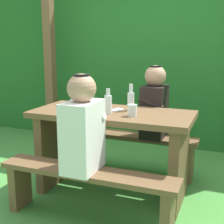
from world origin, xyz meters
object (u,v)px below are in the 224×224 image
at_px(drinking_glass, 132,110).
at_px(bottle_center, 131,100).
at_px(bench_near, 87,185).
at_px(cell_phone, 117,110).
at_px(person_black_coat, 154,105).
at_px(bench_far, 130,144).
at_px(bottle_right, 89,99).
at_px(picnic_table, 112,139).
at_px(person_white_shirt, 83,127).
at_px(bottle_left, 108,103).

height_order(drinking_glass, bottle_center, bottle_center).
distance_m(bench_near, cell_phone, 0.74).
relative_size(bench_near, bottle_center, 5.92).
xyz_separation_m(drinking_glass, cell_phone, (-0.20, 0.16, -0.04)).
height_order(bench_near, person_black_coat, person_black_coat).
bearing_deg(cell_phone, person_black_coat, 76.62).
distance_m(bench_far, bottle_right, 0.81).
bearing_deg(bottle_right, bench_far, 68.79).
distance_m(picnic_table, person_white_shirt, 0.57).
xyz_separation_m(picnic_table, bottle_center, (0.14, 0.10, 0.34)).
distance_m(drinking_glass, bottle_left, 0.22).
height_order(person_white_shirt, bottle_left, person_white_shirt).
xyz_separation_m(bottle_right, bottle_center, (0.35, 0.12, -0.01)).
bearing_deg(person_white_shirt, bottle_left, 86.47).
relative_size(person_black_coat, cell_phone, 5.14).
bearing_deg(person_white_shirt, bench_far, 88.49).
relative_size(drinking_glass, bottle_center, 0.41).
height_order(bench_near, drinking_glass, drinking_glass).
bearing_deg(bottle_left, bench_near, -89.87).
relative_size(bench_far, bottle_center, 5.92).
height_order(picnic_table, bench_near, picnic_table).
distance_m(bottle_center, cell_phone, 0.15).
bearing_deg(bottle_center, bench_far, 108.37).
xyz_separation_m(drinking_glass, bottle_right, (-0.43, 0.08, 0.05)).
distance_m(bench_far, cell_phone, 0.66).
relative_size(person_black_coat, bottle_right, 2.75).
distance_m(drinking_glass, cell_phone, 0.26).
bearing_deg(drinking_glass, bottle_center, 111.19).
height_order(drinking_glass, cell_phone, drinking_glass).
bearing_deg(person_white_shirt, drinking_glass, 59.02).
bearing_deg(bottle_center, person_black_coat, 74.81).
xyz_separation_m(person_white_shirt, bottle_center, (0.17, 0.61, 0.11)).
bearing_deg(bottle_center, drinking_glass, -68.81).
height_order(bench_near, bench_far, same).
distance_m(bench_near, bottle_left, 0.70).
height_order(bench_far, cell_phone, cell_phone).
distance_m(person_white_shirt, cell_phone, 0.57).
bearing_deg(drinking_glass, picnic_table, 154.20).
xyz_separation_m(bench_near, cell_phone, (0.02, 0.57, 0.47)).
height_order(bottle_right, cell_phone, bottle_right).
xyz_separation_m(picnic_table, person_white_shirt, (-0.03, -0.51, 0.23)).
bearing_deg(bottle_left, drinking_glass, -4.04).
relative_size(picnic_table, bench_far, 1.00).
distance_m(picnic_table, bottle_left, 0.35).
relative_size(bench_far, bottle_right, 5.35).
bearing_deg(bottle_left, picnic_table, 89.39).
relative_size(bench_far, person_white_shirt, 1.95).
distance_m(bottle_left, cell_phone, 0.17).
bearing_deg(cell_phone, bottle_center, 34.22).
bearing_deg(picnic_table, cell_phone, 67.51).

